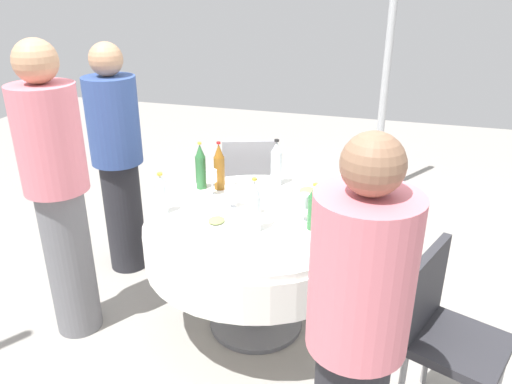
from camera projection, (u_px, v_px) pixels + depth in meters
ground_plane at (256, 323)px, 3.07m from camera, size 10.00×10.00×0.00m
dining_table at (256, 239)px, 2.83m from camera, size 1.26×1.26×0.74m
bottle_clear_mid at (276, 164)px, 3.12m from camera, size 0.07×0.07×0.30m
bottle_clear_outer at (344, 185)px, 2.80m from camera, size 0.06×0.06×0.31m
bottle_green_front at (314, 208)px, 2.59m from camera, size 0.07×0.07×0.26m
bottle_clear_north at (254, 207)px, 2.55m from camera, size 0.07×0.07×0.30m
bottle_amber_south at (219, 167)px, 3.07m from camera, size 0.07×0.07×0.31m
bottle_green_west at (201, 167)px, 3.08m from camera, size 0.06×0.06×0.30m
bottle_clear_right at (161, 195)px, 2.76m from camera, size 0.06×0.06×0.24m
wine_glass_north at (250, 196)px, 2.74m from camera, size 0.07×0.07×0.16m
wine_glass_south at (231, 193)px, 2.83m from camera, size 0.07×0.07×0.14m
wine_glass_west at (304, 202)px, 2.67m from camera, size 0.07×0.07×0.16m
wine_glass_right at (212, 177)px, 2.99m from camera, size 0.06×0.06×0.16m
plate_left at (217, 223)px, 2.67m from camera, size 0.22×0.22×0.04m
plate_near at (307, 193)px, 3.04m from camera, size 0.24×0.24×0.04m
plate_inner at (257, 195)px, 3.00m from camera, size 0.21×0.21×0.02m
fork_outer at (195, 205)px, 2.89m from camera, size 0.06×0.18×0.00m
folded_napkin at (209, 251)px, 2.39m from camera, size 0.17×0.17×0.02m
person_mid at (117, 158)px, 3.36m from camera, size 0.34×0.34×1.59m
person_outer at (355, 343)px, 1.70m from camera, size 0.34×0.34×1.56m
person_front at (58, 191)px, 2.70m from camera, size 0.34×0.34×1.69m
chair_west at (250, 181)px, 3.82m from camera, size 0.51×0.51×0.87m
chair_right at (443, 325)px, 2.25m from camera, size 0.52×0.52×0.87m
tent_pole_main at (386, 72)px, 4.42m from camera, size 0.07×0.07×2.35m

